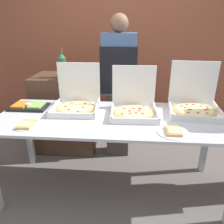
{
  "coord_description": "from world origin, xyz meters",
  "views": [
    {
      "loc": [
        0.15,
        -1.88,
        1.65
      ],
      "look_at": [
        0.0,
        0.0,
        0.88
      ],
      "focal_mm": 35.0,
      "sensor_mm": 36.0,
      "label": 1
    }
  ],
  "objects_px": {
    "pizza_box_near_left": "(134,106)",
    "soda_can_silver": "(79,71)",
    "pizza_box_far_right": "(194,103)",
    "soda_bottle": "(62,65)",
    "person_server_vest": "(119,82)",
    "paper_plate_front_left": "(27,125)",
    "paper_plate_front_center": "(173,132)",
    "pizza_box_far_left": "(77,101)",
    "veggie_tray": "(29,106)"
  },
  "relations": [
    {
      "from": "pizza_box_far_left",
      "to": "soda_bottle",
      "type": "height_order",
      "value": "soda_bottle"
    },
    {
      "from": "pizza_box_far_right",
      "to": "soda_can_silver",
      "type": "height_order",
      "value": "pizza_box_far_right"
    },
    {
      "from": "pizza_box_far_left",
      "to": "veggie_tray",
      "type": "height_order",
      "value": "pizza_box_far_left"
    },
    {
      "from": "paper_plate_front_left",
      "to": "paper_plate_front_center",
      "type": "bearing_deg",
      "value": -1.08
    },
    {
      "from": "soda_bottle",
      "to": "person_server_vest",
      "type": "bearing_deg",
      "value": -1.24
    },
    {
      "from": "paper_plate_front_left",
      "to": "soda_can_silver",
      "type": "distance_m",
      "value": 1.15
    },
    {
      "from": "pizza_box_far_left",
      "to": "soda_can_silver",
      "type": "xyz_separation_m",
      "value": [
        -0.11,
        0.65,
        0.18
      ]
    },
    {
      "from": "pizza_box_far_left",
      "to": "pizza_box_near_left",
      "type": "distance_m",
      "value": 0.59
    },
    {
      "from": "paper_plate_front_center",
      "to": "paper_plate_front_left",
      "type": "bearing_deg",
      "value": 178.92
    },
    {
      "from": "paper_plate_front_left",
      "to": "veggie_tray",
      "type": "bearing_deg",
      "value": 111.51
    },
    {
      "from": "pizza_box_far_left",
      "to": "paper_plate_front_center",
      "type": "distance_m",
      "value": 1.02
    },
    {
      "from": "soda_can_silver",
      "to": "pizza_box_near_left",
      "type": "bearing_deg",
      "value": -46.45
    },
    {
      "from": "paper_plate_front_center",
      "to": "soda_can_silver",
      "type": "bearing_deg",
      "value": 131.8
    },
    {
      "from": "paper_plate_front_left",
      "to": "veggie_tray",
      "type": "distance_m",
      "value": 0.45
    },
    {
      "from": "veggie_tray",
      "to": "paper_plate_front_center",
      "type": "bearing_deg",
      "value": -17.46
    },
    {
      "from": "paper_plate_front_center",
      "to": "pizza_box_far_right",
      "type": "bearing_deg",
      "value": 60.97
    },
    {
      "from": "pizza_box_far_left",
      "to": "pizza_box_near_left",
      "type": "bearing_deg",
      "value": -9.29
    },
    {
      "from": "pizza_box_far_left",
      "to": "pizza_box_far_right",
      "type": "relative_size",
      "value": 0.89
    },
    {
      "from": "pizza_box_far_right",
      "to": "soda_can_silver",
      "type": "relative_size",
      "value": 4.29
    },
    {
      "from": "pizza_box_far_right",
      "to": "paper_plate_front_left",
      "type": "bearing_deg",
      "value": -156.44
    },
    {
      "from": "pizza_box_near_left",
      "to": "soda_bottle",
      "type": "bearing_deg",
      "value": 143.24
    },
    {
      "from": "soda_bottle",
      "to": "veggie_tray",
      "type": "bearing_deg",
      "value": -110.25
    },
    {
      "from": "pizza_box_far_left",
      "to": "paper_plate_front_center",
      "type": "relative_size",
      "value": 1.84
    },
    {
      "from": "pizza_box_far_right",
      "to": "soda_bottle",
      "type": "height_order",
      "value": "soda_bottle"
    },
    {
      "from": "paper_plate_front_left",
      "to": "person_server_vest",
      "type": "height_order",
      "value": "person_server_vest"
    },
    {
      "from": "pizza_box_near_left",
      "to": "person_server_vest",
      "type": "xyz_separation_m",
      "value": [
        -0.18,
        0.6,
        0.08
      ]
    },
    {
      "from": "paper_plate_front_center",
      "to": "soda_bottle",
      "type": "distance_m",
      "value": 1.6
    },
    {
      "from": "paper_plate_front_center",
      "to": "pizza_box_near_left",
      "type": "bearing_deg",
      "value": 128.33
    },
    {
      "from": "pizza_box_near_left",
      "to": "soda_can_silver",
      "type": "bearing_deg",
      "value": 132.0
    },
    {
      "from": "paper_plate_front_left",
      "to": "soda_bottle",
      "type": "height_order",
      "value": "soda_bottle"
    },
    {
      "from": "veggie_tray",
      "to": "soda_can_silver",
      "type": "xyz_separation_m",
      "value": [
        0.39,
        0.69,
        0.24
      ]
    },
    {
      "from": "veggie_tray",
      "to": "pizza_box_near_left",
      "type": "bearing_deg",
      "value": -2.22
    },
    {
      "from": "person_server_vest",
      "to": "veggie_tray",
      "type": "bearing_deg",
      "value": 31.74
    },
    {
      "from": "pizza_box_far_left",
      "to": "pizza_box_far_right",
      "type": "xyz_separation_m",
      "value": [
        1.18,
        0.04,
        0.0
      ]
    },
    {
      "from": "pizza_box_far_left",
      "to": "person_server_vest",
      "type": "distance_m",
      "value": 0.66
    },
    {
      "from": "pizza_box_near_left",
      "to": "paper_plate_front_left",
      "type": "bearing_deg",
      "value": -159.37
    },
    {
      "from": "pizza_box_far_right",
      "to": "soda_can_silver",
      "type": "xyz_separation_m",
      "value": [
        -1.29,
        0.62,
        0.18
      ]
    },
    {
      "from": "person_server_vest",
      "to": "paper_plate_front_center",
      "type": "bearing_deg",
      "value": 116.37
    },
    {
      "from": "paper_plate_front_left",
      "to": "soda_can_silver",
      "type": "height_order",
      "value": "soda_can_silver"
    },
    {
      "from": "pizza_box_far_left",
      "to": "paper_plate_front_left",
      "type": "height_order",
      "value": "pizza_box_far_left"
    },
    {
      "from": "veggie_tray",
      "to": "pizza_box_far_right",
      "type": "bearing_deg",
      "value": 2.45
    },
    {
      "from": "pizza_box_near_left",
      "to": "soda_can_silver",
      "type": "relative_size",
      "value": 3.75
    },
    {
      "from": "pizza_box_near_left",
      "to": "person_server_vest",
      "type": "height_order",
      "value": "person_server_vest"
    },
    {
      "from": "pizza_box_far_left",
      "to": "soda_bottle",
      "type": "distance_m",
      "value": 0.67
    },
    {
      "from": "pizza_box_near_left",
      "to": "paper_plate_front_center",
      "type": "xyz_separation_m",
      "value": [
        0.31,
        -0.4,
        -0.07
      ]
    },
    {
      "from": "soda_bottle",
      "to": "pizza_box_far_left",
      "type": "bearing_deg",
      "value": -61.87
    },
    {
      "from": "paper_plate_front_center",
      "to": "person_server_vest",
      "type": "distance_m",
      "value": 1.12
    },
    {
      "from": "paper_plate_front_left",
      "to": "paper_plate_front_center",
      "type": "relative_size",
      "value": 0.8
    },
    {
      "from": "paper_plate_front_left",
      "to": "veggie_tray",
      "type": "xyz_separation_m",
      "value": [
        -0.16,
        0.42,
        0.01
      ]
    },
    {
      "from": "pizza_box_far_left",
      "to": "veggie_tray",
      "type": "relative_size",
      "value": 1.25
    }
  ]
}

